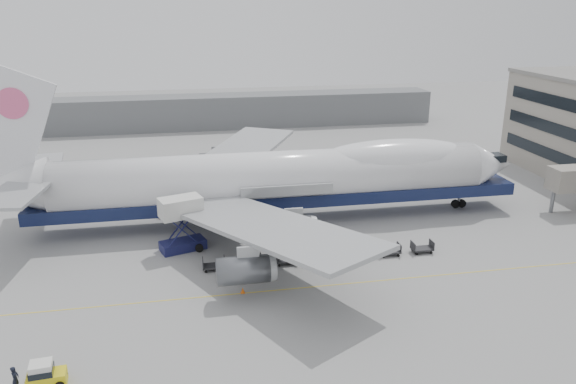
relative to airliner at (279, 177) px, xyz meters
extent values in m
plane|color=gray|center=(-0.64, -12.00, -5.62)|extent=(260.00, 260.00, 0.00)
cube|color=gold|center=(-0.64, -18.00, -5.62)|extent=(60.00, 0.15, 0.01)
cylinder|color=slate|center=(35.36, -4.00, -4.12)|extent=(0.50, 0.50, 3.00)
cube|color=slate|center=(-10.64, 58.00, -2.12)|extent=(110.00, 8.00, 7.00)
cylinder|color=white|center=(-0.64, 0.00, 0.08)|extent=(52.00, 6.40, 6.40)
cube|color=#11193E|center=(0.36, 0.00, -2.48)|extent=(60.00, 5.76, 1.50)
cone|color=white|center=(28.36, 0.00, 0.08)|extent=(6.00, 6.40, 6.40)
cone|color=white|center=(-31.14, 0.00, 0.68)|extent=(9.00, 6.40, 6.40)
ellipsoid|color=white|center=(14.96, 0.00, 1.84)|extent=(20.67, 5.78, 4.56)
cube|color=white|center=(-29.64, 0.00, 7.58)|extent=(10.52, 0.50, 13.56)
cylinder|color=#E5598A|center=(-29.14, 0.00, 10.08)|extent=(3.40, 0.30, 3.40)
cube|color=#9EA0A3|center=(-3.64, -14.28, -0.52)|extent=(20.35, 26.74, 2.26)
cube|color=#9EA0A3|center=(-3.64, 14.28, -0.52)|extent=(20.35, 26.74, 2.26)
cylinder|color=#595B60|center=(-6.64, 19.00, -2.72)|extent=(4.80, 2.60, 2.60)
cylinder|color=#595B60|center=(-0.64, 10.00, -2.72)|extent=(4.80, 2.60, 2.60)
cylinder|color=#595B60|center=(-0.64, -10.00, -2.72)|extent=(4.80, 2.60, 2.60)
cylinder|color=#595B60|center=(-6.64, -19.00, -2.72)|extent=(4.80, 2.60, 2.60)
cylinder|color=slate|center=(24.36, 0.00, -4.37)|extent=(0.36, 0.36, 2.50)
cylinder|color=black|center=(24.36, 0.00, -5.07)|extent=(1.10, 0.45, 1.10)
cylinder|color=slate|center=(-3.64, -3.00, -4.37)|extent=(0.36, 0.36, 2.50)
cylinder|color=black|center=(-3.64, -3.00, -5.07)|extent=(1.10, 0.45, 1.10)
cylinder|color=slate|center=(-3.64, 3.00, -4.37)|extent=(0.36, 0.36, 2.50)
cylinder|color=black|center=(-3.64, 3.00, -5.07)|extent=(1.10, 0.45, 1.10)
cube|color=#1A1D4F|center=(-11.99, -6.83, -5.09)|extent=(5.33, 3.71, 1.07)
cube|color=silver|center=(-11.99, -6.83, -0.62)|extent=(5.02, 3.78, 2.13)
cube|color=#1A1D4F|center=(-11.99, -7.90, -2.82)|extent=(3.33, 1.19, 3.83)
cube|color=#1A1D4F|center=(-11.99, -5.76, -2.82)|extent=(3.33, 1.19, 3.83)
cube|color=slate|center=(-11.99, -5.28, -0.62)|extent=(2.57, 1.83, 0.15)
cylinder|color=black|center=(-13.74, -7.80, -5.19)|extent=(0.87, 0.34, 0.87)
cylinder|color=black|center=(-13.74, -5.86, -5.19)|extent=(0.87, 0.34, 0.87)
cylinder|color=black|center=(-10.25, -7.80, -5.19)|extent=(0.87, 0.34, 0.87)
cylinder|color=black|center=(-10.25, -5.86, -5.19)|extent=(0.87, 0.34, 0.87)
cube|color=yellow|center=(-21.80, -28.78, -5.11)|extent=(2.75, 1.64, 1.04)
cube|color=silver|center=(-22.08, -28.80, -4.17)|extent=(1.62, 1.44, 0.94)
cube|color=black|center=(-22.08, -28.80, -4.35)|extent=(1.72, 1.55, 0.47)
cylinder|color=black|center=(-22.74, -28.17, -5.29)|extent=(0.66, 0.28, 0.66)
cylinder|color=black|center=(-20.85, -28.17, -5.29)|extent=(0.66, 0.28, 0.66)
imported|color=black|center=(-23.80, -28.98, -4.64)|extent=(0.53, 0.75, 1.96)
cone|color=orange|center=(-6.60, -17.91, -5.34)|extent=(0.36, 0.36, 0.56)
cube|color=orange|center=(-6.60, -17.91, -5.61)|extent=(0.38, 0.38, 0.03)
cube|color=#2D2D30|center=(-8.95, -12.54, -5.17)|extent=(2.30, 1.35, 0.18)
cube|color=#2D2D30|center=(-10.05, -12.54, -4.77)|extent=(0.08, 1.35, 0.90)
cube|color=#2D2D30|center=(-7.85, -12.54, -4.77)|extent=(0.08, 1.35, 0.90)
cylinder|color=black|center=(-9.80, -13.09, -5.47)|extent=(0.30, 0.12, 0.30)
cylinder|color=black|center=(-9.80, -11.99, -5.47)|extent=(0.30, 0.12, 0.30)
cylinder|color=black|center=(-8.10, -13.09, -5.47)|extent=(0.30, 0.12, 0.30)
cylinder|color=black|center=(-8.10, -11.99, -5.47)|extent=(0.30, 0.12, 0.30)
cube|color=#2D2D30|center=(-5.18, -12.54, -5.17)|extent=(2.30, 1.35, 0.18)
cube|color=#2D2D30|center=(-6.28, -12.54, -4.77)|extent=(0.08, 1.35, 0.90)
cube|color=#2D2D30|center=(-4.08, -12.54, -4.77)|extent=(0.08, 1.35, 0.90)
cylinder|color=black|center=(-6.03, -13.09, -5.47)|extent=(0.30, 0.12, 0.30)
cylinder|color=black|center=(-6.03, -11.99, -5.47)|extent=(0.30, 0.12, 0.30)
cylinder|color=black|center=(-4.33, -13.09, -5.47)|extent=(0.30, 0.12, 0.30)
cylinder|color=black|center=(-4.33, -11.99, -5.47)|extent=(0.30, 0.12, 0.30)
cube|color=#2D2D30|center=(-1.40, -12.54, -5.17)|extent=(2.30, 1.35, 0.18)
cube|color=#2D2D30|center=(-2.50, -12.54, -4.77)|extent=(0.08, 1.35, 0.90)
cube|color=#2D2D30|center=(-0.30, -12.54, -4.77)|extent=(0.08, 1.35, 0.90)
cylinder|color=black|center=(-2.25, -13.09, -5.47)|extent=(0.30, 0.12, 0.30)
cylinder|color=black|center=(-2.25, -11.99, -5.47)|extent=(0.30, 0.12, 0.30)
cylinder|color=black|center=(-0.55, -13.09, -5.47)|extent=(0.30, 0.12, 0.30)
cylinder|color=black|center=(-0.55, -11.99, -5.47)|extent=(0.30, 0.12, 0.30)
cube|color=#2D2D30|center=(2.37, -12.54, -5.17)|extent=(2.30, 1.35, 0.18)
cube|color=#2D2D30|center=(1.27, -12.54, -4.77)|extent=(0.08, 1.35, 0.90)
cube|color=#2D2D30|center=(3.47, -12.54, -4.77)|extent=(0.08, 1.35, 0.90)
cylinder|color=black|center=(1.52, -13.09, -5.47)|extent=(0.30, 0.12, 0.30)
cylinder|color=black|center=(1.52, -11.99, -5.47)|extent=(0.30, 0.12, 0.30)
cylinder|color=black|center=(3.22, -13.09, -5.47)|extent=(0.30, 0.12, 0.30)
cylinder|color=black|center=(3.22, -11.99, -5.47)|extent=(0.30, 0.12, 0.30)
cube|color=#2D2D30|center=(6.15, -12.54, -5.17)|extent=(2.30, 1.35, 0.18)
cube|color=#2D2D30|center=(5.05, -12.54, -4.77)|extent=(0.08, 1.35, 0.90)
cube|color=#2D2D30|center=(7.25, -12.54, -4.77)|extent=(0.08, 1.35, 0.90)
cylinder|color=black|center=(5.30, -13.09, -5.47)|extent=(0.30, 0.12, 0.30)
cylinder|color=black|center=(5.30, -11.99, -5.47)|extent=(0.30, 0.12, 0.30)
cylinder|color=black|center=(7.00, -13.09, -5.47)|extent=(0.30, 0.12, 0.30)
cylinder|color=black|center=(7.00, -11.99, -5.47)|extent=(0.30, 0.12, 0.30)
cube|color=#2D2D30|center=(9.92, -12.54, -5.17)|extent=(2.30, 1.35, 0.18)
cube|color=#2D2D30|center=(8.82, -12.54, -4.77)|extent=(0.08, 1.35, 0.90)
cube|color=#2D2D30|center=(11.02, -12.54, -4.77)|extent=(0.08, 1.35, 0.90)
cylinder|color=black|center=(9.07, -13.09, -5.47)|extent=(0.30, 0.12, 0.30)
cylinder|color=black|center=(9.07, -11.99, -5.47)|extent=(0.30, 0.12, 0.30)
cylinder|color=black|center=(10.77, -13.09, -5.47)|extent=(0.30, 0.12, 0.30)
cylinder|color=black|center=(10.77, -11.99, -5.47)|extent=(0.30, 0.12, 0.30)
cube|color=#2D2D30|center=(13.70, -12.54, -5.17)|extent=(2.30, 1.35, 0.18)
cube|color=#2D2D30|center=(12.60, -12.54, -4.77)|extent=(0.08, 1.35, 0.90)
cube|color=#2D2D30|center=(14.80, -12.54, -4.77)|extent=(0.08, 1.35, 0.90)
cylinder|color=black|center=(12.85, -13.09, -5.47)|extent=(0.30, 0.12, 0.30)
cylinder|color=black|center=(12.85, -11.99, -5.47)|extent=(0.30, 0.12, 0.30)
cylinder|color=black|center=(14.55, -13.09, -5.47)|extent=(0.30, 0.12, 0.30)
cylinder|color=black|center=(14.55, -11.99, -5.47)|extent=(0.30, 0.12, 0.30)
camera|label=1|loc=(-11.24, -64.94, 20.22)|focal=35.00mm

